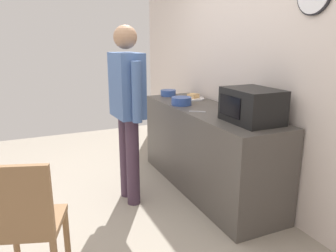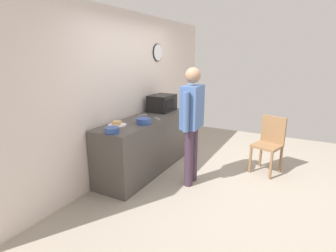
{
  "view_description": "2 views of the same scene",
  "coord_description": "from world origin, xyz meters",
  "px_view_note": "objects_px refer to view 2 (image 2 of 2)",
  "views": [
    {
      "loc": [
        2.78,
        -0.55,
        1.63
      ],
      "look_at": [
        -0.06,
        0.72,
        0.79
      ],
      "focal_mm": 35.03,
      "sensor_mm": 36.0,
      "label": 1
    },
    {
      "loc": [
        -3.7,
        -1.09,
        1.92
      ],
      "look_at": [
        -0.25,
        0.75,
        0.86
      ],
      "focal_mm": 28.27,
      "sensor_mm": 36.0,
      "label": 2
    }
  ],
  "objects_px": {
    "salad_bowl": "(144,121)",
    "wooden_chair": "(269,142)",
    "sandwich_plate": "(117,124)",
    "cereal_bowl": "(112,130)",
    "microwave": "(162,103)",
    "spoon_utensil": "(157,118)",
    "fork_utensil": "(143,115)",
    "person_standing": "(192,118)"
  },
  "relations": [
    {
      "from": "cereal_bowl",
      "to": "salad_bowl",
      "type": "bearing_deg",
      "value": -10.16
    },
    {
      "from": "sandwich_plate",
      "to": "salad_bowl",
      "type": "relative_size",
      "value": 1.19
    },
    {
      "from": "microwave",
      "to": "fork_utensil",
      "type": "relative_size",
      "value": 2.94
    },
    {
      "from": "salad_bowl",
      "to": "wooden_chair",
      "type": "height_order",
      "value": "salad_bowl"
    },
    {
      "from": "cereal_bowl",
      "to": "microwave",
      "type": "bearing_deg",
      "value": 3.94
    },
    {
      "from": "sandwich_plate",
      "to": "wooden_chair",
      "type": "distance_m",
      "value": 2.5
    },
    {
      "from": "fork_utensil",
      "to": "wooden_chair",
      "type": "distance_m",
      "value": 2.18
    },
    {
      "from": "fork_utensil",
      "to": "person_standing",
      "type": "distance_m",
      "value": 1.08
    },
    {
      "from": "sandwich_plate",
      "to": "person_standing",
      "type": "relative_size",
      "value": 0.15
    },
    {
      "from": "wooden_chair",
      "to": "salad_bowl",
      "type": "bearing_deg",
      "value": 125.93
    },
    {
      "from": "microwave",
      "to": "sandwich_plate",
      "type": "relative_size",
      "value": 1.85
    },
    {
      "from": "salad_bowl",
      "to": "cereal_bowl",
      "type": "xyz_separation_m",
      "value": [
        -0.6,
        0.11,
        -0.01
      ]
    },
    {
      "from": "sandwich_plate",
      "to": "cereal_bowl",
      "type": "xyz_separation_m",
      "value": [
        -0.34,
        -0.19,
        0.02
      ]
    },
    {
      "from": "salad_bowl",
      "to": "fork_utensil",
      "type": "height_order",
      "value": "salad_bowl"
    },
    {
      "from": "wooden_chair",
      "to": "person_standing",
      "type": "bearing_deg",
      "value": 135.31
    },
    {
      "from": "sandwich_plate",
      "to": "fork_utensil",
      "type": "distance_m",
      "value": 0.77
    },
    {
      "from": "sandwich_plate",
      "to": "spoon_utensil",
      "type": "distance_m",
      "value": 0.72
    },
    {
      "from": "fork_utensil",
      "to": "spoon_utensil",
      "type": "distance_m",
      "value": 0.37
    },
    {
      "from": "sandwich_plate",
      "to": "spoon_utensil",
      "type": "height_order",
      "value": "sandwich_plate"
    },
    {
      "from": "salad_bowl",
      "to": "wooden_chair",
      "type": "relative_size",
      "value": 0.24
    },
    {
      "from": "microwave",
      "to": "sandwich_plate",
      "type": "distance_m",
      "value": 1.23
    },
    {
      "from": "cereal_bowl",
      "to": "spoon_utensil",
      "type": "bearing_deg",
      "value": -6.75
    },
    {
      "from": "salad_bowl",
      "to": "fork_utensil",
      "type": "distance_m",
      "value": 0.61
    },
    {
      "from": "sandwich_plate",
      "to": "microwave",
      "type": "bearing_deg",
      "value": -3.65
    },
    {
      "from": "salad_bowl",
      "to": "spoon_utensil",
      "type": "xyz_separation_m",
      "value": [
        0.39,
        -0.01,
        -0.04
      ]
    },
    {
      "from": "microwave",
      "to": "fork_utensil",
      "type": "xyz_separation_m",
      "value": [
        -0.45,
        0.13,
        -0.15
      ]
    },
    {
      "from": "fork_utensil",
      "to": "spoon_utensil",
      "type": "xyz_separation_m",
      "value": [
        -0.11,
        -0.35,
        0.0
      ]
    },
    {
      "from": "salad_bowl",
      "to": "person_standing",
      "type": "distance_m",
      "value": 0.73
    },
    {
      "from": "salad_bowl",
      "to": "spoon_utensil",
      "type": "distance_m",
      "value": 0.4
    },
    {
      "from": "fork_utensil",
      "to": "person_standing",
      "type": "relative_size",
      "value": 0.1
    },
    {
      "from": "spoon_utensil",
      "to": "person_standing",
      "type": "relative_size",
      "value": 0.1
    },
    {
      "from": "microwave",
      "to": "spoon_utensil",
      "type": "relative_size",
      "value": 2.94
    },
    {
      "from": "microwave",
      "to": "sandwich_plate",
      "type": "bearing_deg",
      "value": 176.35
    },
    {
      "from": "microwave",
      "to": "spoon_utensil",
      "type": "bearing_deg",
      "value": -158.27
    },
    {
      "from": "salad_bowl",
      "to": "spoon_utensil",
      "type": "relative_size",
      "value": 1.33
    },
    {
      "from": "wooden_chair",
      "to": "fork_utensil",
      "type": "bearing_deg",
      "value": 109.38
    },
    {
      "from": "sandwich_plate",
      "to": "salad_bowl",
      "type": "xyz_separation_m",
      "value": [
        0.26,
        -0.29,
        0.02
      ]
    },
    {
      "from": "salad_bowl",
      "to": "person_standing",
      "type": "relative_size",
      "value": 0.13
    },
    {
      "from": "salad_bowl",
      "to": "wooden_chair",
      "type": "xyz_separation_m",
      "value": [
        1.22,
        -1.68,
        -0.43
      ]
    },
    {
      "from": "microwave",
      "to": "wooden_chair",
      "type": "height_order",
      "value": "microwave"
    },
    {
      "from": "sandwich_plate",
      "to": "fork_utensil",
      "type": "xyz_separation_m",
      "value": [
        0.77,
        0.05,
        -0.02
      ]
    },
    {
      "from": "sandwich_plate",
      "to": "salad_bowl",
      "type": "bearing_deg",
      "value": -48.2
    }
  ]
}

